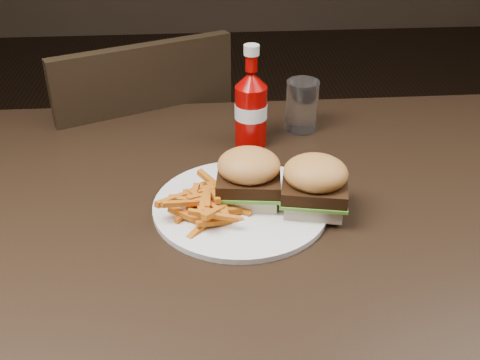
{
  "coord_description": "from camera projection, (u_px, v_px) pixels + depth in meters",
  "views": [
    {
      "loc": [
        -0.11,
        -0.82,
        1.28
      ],
      "look_at": [
        -0.05,
        -0.03,
        0.8
      ],
      "focal_mm": 42.0,
      "sensor_mm": 36.0,
      "label": 1
    }
  ],
  "objects": [
    {
      "name": "ketchup_bottle",
      "position": [
        251.0,
        117.0,
        1.11
      ],
      "size": [
        0.08,
        0.08,
        0.13
      ],
      "primitive_type": "cylinder",
      "rotation": [
        0.0,
        0.0,
        -0.43
      ],
      "color": "#9B0302",
      "rests_on": "dining_table"
    },
    {
      "name": "sandwich_half_b",
      "position": [
        313.0,
        201.0,
        0.92
      ],
      "size": [
        0.11,
        0.1,
        0.02
      ],
      "primitive_type": "cube",
      "rotation": [
        0.0,
        0.0,
        -0.21
      ],
      "color": "beige",
      "rests_on": "plate"
    },
    {
      "name": "plate",
      "position": [
        240.0,
        206.0,
        0.94
      ],
      "size": [
        0.29,
        0.29,
        0.01
      ],
      "primitive_type": "cylinder",
      "color": "white",
      "rests_on": "dining_table"
    },
    {
      "name": "dining_table",
      "position": [
        268.0,
        203.0,
        0.99
      ],
      "size": [
        1.2,
        0.8,
        0.04
      ],
      "primitive_type": "cube",
      "color": "black",
      "rests_on": "ground"
    },
    {
      "name": "chair_far",
      "position": [
        133.0,
        187.0,
        1.6
      ],
      "size": [
        0.58,
        0.58,
        0.04
      ],
      "primitive_type": "cube",
      "rotation": [
        0.0,
        0.0,
        3.56
      ],
      "color": "black",
      "rests_on": "ground"
    },
    {
      "name": "fries_pile",
      "position": [
        208.0,
        198.0,
        0.91
      ],
      "size": [
        0.14,
        0.14,
        0.05
      ],
      "primitive_type": null,
      "rotation": [
        0.0,
        0.0,
        0.21
      ],
      "color": "#C28123",
      "rests_on": "plate"
    },
    {
      "name": "tumbler",
      "position": [
        302.0,
        105.0,
        1.17
      ],
      "size": [
        0.07,
        0.07,
        0.11
      ],
      "primitive_type": "cylinder",
      "rotation": [
        0.0,
        0.0,
        -0.03
      ],
      "color": "white",
      "rests_on": "dining_table"
    },
    {
      "name": "sandwich_half_a",
      "position": [
        249.0,
        194.0,
        0.94
      ],
      "size": [
        0.1,
        0.1,
        0.02
      ],
      "primitive_type": "cube",
      "rotation": [
        0.0,
        0.0,
        -0.12
      ],
      "color": "beige",
      "rests_on": "plate"
    }
  ]
}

